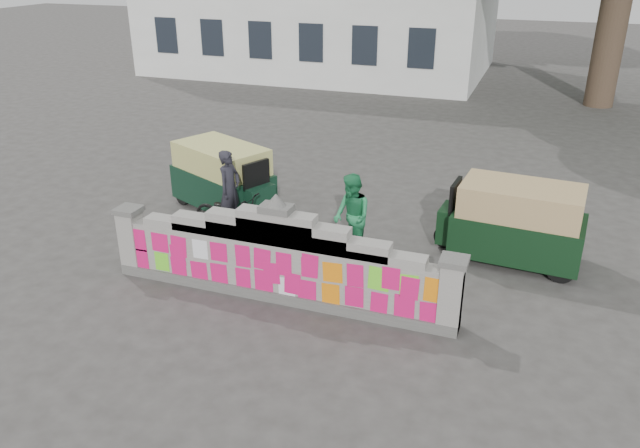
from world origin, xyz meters
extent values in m
plane|color=#383533|center=(0.00, 0.00, 0.00)|extent=(100.00, 100.00, 0.00)
cube|color=#4C4C49|center=(0.00, 0.00, 0.10)|extent=(6.40, 0.42, 0.20)
cube|color=gray|center=(0.00, 0.00, 0.60)|extent=(6.40, 0.32, 1.00)
cube|color=gray|center=(0.00, 0.00, 1.17)|extent=(5.20, 0.32, 0.14)
cube|color=gray|center=(0.00, 0.00, 1.24)|extent=(4.00, 0.32, 0.28)
cube|color=gray|center=(0.00, 0.00, 1.32)|extent=(2.60, 0.32, 0.44)
cube|color=gray|center=(0.00, 0.00, 1.39)|extent=(1.40, 0.32, 0.58)
cube|color=#4C4C49|center=(0.00, 0.00, 1.74)|extent=(0.55, 0.36, 0.12)
cone|color=#4C4C49|center=(0.00, 0.00, 1.90)|extent=(0.36, 0.36, 0.22)
cube|color=gray|center=(-3.02, 0.00, 0.62)|extent=(0.36, 0.40, 1.24)
cube|color=#4C4C49|center=(-3.02, 0.00, 1.28)|extent=(0.44, 0.44, 0.10)
cube|color=gray|center=(3.02, 0.00, 0.62)|extent=(0.36, 0.40, 1.24)
cube|color=#4C4C49|center=(3.02, 0.00, 1.28)|extent=(0.44, 0.44, 0.10)
cylinder|color=#38281E|center=(6.00, 18.00, 3.00)|extent=(1.10, 1.10, 6.00)
imported|color=black|center=(-2.00, 2.07, 0.50)|extent=(1.96, 0.91, 0.99)
imported|color=black|center=(-2.00, 2.07, 0.84)|extent=(0.48, 0.66, 1.69)
imported|color=#258850|center=(0.71, 2.04, 0.87)|extent=(1.05, 1.07, 1.74)
cube|color=black|center=(-2.92, 3.43, 0.56)|extent=(2.76, 2.21, 0.81)
cube|color=#C2BF67|center=(-2.92, 3.43, 1.26)|extent=(2.55, 2.08, 0.61)
cube|color=black|center=(-1.77, 2.90, 0.56)|extent=(0.76, 0.86, 0.71)
cube|color=black|center=(-1.77, 2.90, 1.16)|extent=(0.37, 0.68, 0.61)
cylinder|color=black|center=(-1.68, 2.86, 0.25)|extent=(0.51, 0.32, 0.51)
cylinder|color=black|center=(-3.98, 3.31, 0.25)|extent=(0.51, 0.32, 0.51)
cylinder|color=black|center=(-3.51, 4.32, 0.25)|extent=(0.51, 0.32, 0.51)
cube|color=black|center=(3.85, 2.98, 0.56)|extent=(2.56, 1.53, 0.82)
cube|color=tan|center=(3.85, 2.98, 1.28)|extent=(2.36, 1.46, 0.62)
cube|color=black|center=(2.57, 3.08, 0.56)|extent=(0.57, 0.76, 0.72)
cube|color=black|center=(2.57, 3.08, 1.18)|extent=(0.14, 0.72, 0.62)
cylinder|color=black|center=(2.47, 3.09, 0.26)|extent=(0.52, 0.16, 0.51)
cylinder|color=black|center=(4.82, 3.46, 0.26)|extent=(0.52, 0.16, 0.51)
cylinder|color=black|center=(4.72, 2.34, 0.26)|extent=(0.52, 0.16, 0.51)
camera|label=1|loc=(4.00, -8.85, 5.77)|focal=35.00mm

